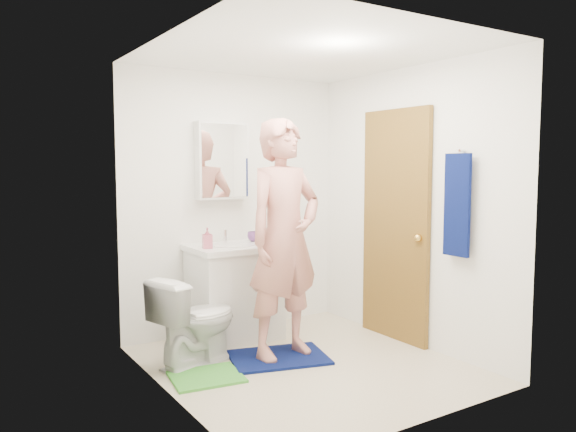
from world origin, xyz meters
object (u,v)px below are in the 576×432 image
object	(u,v)px
vanity_cabinet	(235,295)
towel	(457,205)
toilet	(196,320)
man	(284,238)
soap_dispenser	(207,238)
toothbrush_cup	(254,236)
medicine_cabinet	(222,161)

from	to	relation	value
vanity_cabinet	towel	distance (m)	2.08
toilet	man	bearing A→B (deg)	-126.46
soap_dispenser	man	size ratio (longest dim) A/B	0.09
toothbrush_cup	toilet	bearing A→B (deg)	-146.34
vanity_cabinet	medicine_cabinet	distance (m)	1.22
medicine_cabinet	toilet	xyz separation A→B (m)	(-0.56, -0.66, -1.25)
medicine_cabinet	soap_dispenser	distance (m)	0.77
medicine_cabinet	toothbrush_cup	xyz separation A→B (m)	(0.26, -0.11, -0.70)
medicine_cabinet	vanity_cabinet	bearing A→B (deg)	-90.00
toilet	soap_dispenser	distance (m)	0.75
towel	man	distance (m)	1.38
vanity_cabinet	toothbrush_cup	distance (m)	0.57
toothbrush_cup	man	world-z (taller)	man
toilet	soap_dispenser	size ratio (longest dim) A/B	3.98
toilet	toothbrush_cup	size ratio (longest dim) A/B	6.13
soap_dispenser	toothbrush_cup	world-z (taller)	soap_dispenser
medicine_cabinet	soap_dispenser	world-z (taller)	medicine_cabinet
vanity_cabinet	towel	size ratio (longest dim) A/B	1.00
soap_dispenser	man	xyz separation A→B (m)	(0.39, -0.61, 0.04)
toilet	towel	bearing A→B (deg)	-138.19
soap_dispenser	toothbrush_cup	size ratio (longest dim) A/B	1.54
toilet	toothbrush_cup	distance (m)	1.13
soap_dispenser	toothbrush_cup	distance (m)	0.58
medicine_cabinet	man	size ratio (longest dim) A/B	0.37
vanity_cabinet	toilet	size ratio (longest dim) A/B	1.13
vanity_cabinet	towel	bearing A→B (deg)	-51.53
toothbrush_cup	vanity_cabinet	bearing A→B (deg)	-156.08
vanity_cabinet	man	bearing A→B (deg)	-80.90
soap_dispenser	vanity_cabinet	bearing A→B (deg)	11.48
toilet	toothbrush_cup	world-z (taller)	toothbrush_cup
vanity_cabinet	toothbrush_cup	world-z (taller)	toothbrush_cup
vanity_cabinet	toilet	bearing A→B (deg)	-142.41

